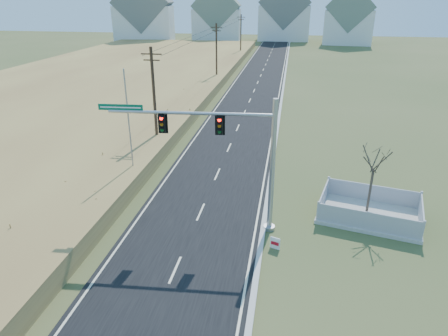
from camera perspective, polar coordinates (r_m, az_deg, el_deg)
ground at (r=22.78m, az=-5.58°, el=-11.32°), size 260.00×260.00×0.00m
road at (r=69.40m, az=5.14°, el=12.70°), size 8.00×180.00×0.06m
curb at (r=69.20m, az=8.65°, el=12.56°), size 0.30×180.00×0.18m
reed_marsh at (r=66.08m, az=-17.32°, el=11.76°), size 38.00×110.00×1.30m
utility_pole_near at (r=35.97m, az=-9.93°, el=9.86°), size 1.80×0.26×9.00m
utility_pole_mid at (r=64.60m, az=-1.08°, el=16.17°), size 1.80×0.26×9.00m
utility_pole_far at (r=94.08m, az=2.42°, el=18.47°), size 1.80×0.26×9.00m
condo_nw at (r=125.76m, az=-11.37°, el=20.73°), size 17.69×13.38×19.05m
condo_nnw at (r=128.24m, az=-1.02°, el=20.85°), size 14.93×11.17×17.03m
condo_n at (r=130.13m, az=8.63°, el=20.94°), size 15.27×10.20×18.54m
condo_ne at (r=123.03m, az=17.42°, el=19.70°), size 14.12×10.51×16.52m
traffic_signal_mast at (r=22.32m, az=2.07°, el=2.10°), size 10.02×1.07×7.99m
fence_enclosure at (r=26.97m, az=20.00°, el=-6.12°), size 6.90×5.44×1.40m
open_sign at (r=22.58m, az=7.31°, el=-10.61°), size 0.56×0.23×0.71m
flagpole at (r=29.76m, az=-13.23°, el=4.02°), size 0.38×0.38×8.40m
bare_tree at (r=25.02m, az=20.80°, el=1.27°), size 1.94×1.94×5.15m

